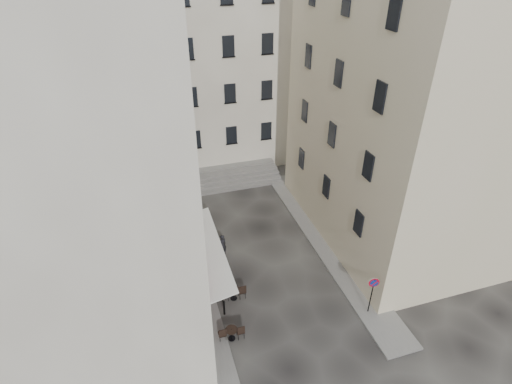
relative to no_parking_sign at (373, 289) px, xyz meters
name	(u,v)px	position (x,y,z in m)	size (l,w,h in m)	color
ground	(276,288)	(-4.12, 3.16, -1.76)	(90.00, 90.00, 0.00)	black
sidewalk_left	(187,258)	(-8.62, 7.16, -1.70)	(2.00, 22.00, 0.12)	slate
sidewalk_right	(325,241)	(0.38, 6.16, -1.70)	(2.00, 18.00, 0.12)	slate
building_left	(31,120)	(-14.62, 6.16, 8.54)	(12.20, 16.20, 20.60)	beige
building_right	(428,94)	(6.38, 6.66, 7.54)	(12.20, 14.20, 18.60)	beige
building_back	(191,50)	(-5.12, 22.16, 7.54)	(18.20, 10.20, 18.60)	beige
cafe_storefront	(196,267)	(-8.43, 4.16, 0.11)	(1.74, 7.30, 3.50)	#470A10
stone_steps	(225,178)	(-4.12, 15.73, -1.36)	(9.00, 3.15, 0.80)	#5C5A57
bollard_near	(224,307)	(-7.37, 2.16, -1.24)	(0.12, 0.12, 0.98)	black
bollard_mid	(211,264)	(-7.37, 5.66, -1.24)	(0.12, 0.12, 0.98)	black
bollard_far	(200,230)	(-7.37, 9.16, -1.24)	(0.12, 0.12, 0.98)	black
no_parking_sign	(373,289)	(0.00, 0.00, 0.00)	(0.56, 0.17, 2.49)	black
bistro_table_a	(231,332)	(-7.39, 0.54, -1.30)	(1.29, 0.60, 0.90)	black
bistro_table_b	(233,292)	(-6.63, 3.09, -1.28)	(1.36, 0.64, 0.96)	black
bistro_table_c	(210,272)	(-7.57, 5.03, -1.25)	(1.43, 0.67, 1.01)	black
bistro_table_d	(209,256)	(-7.32, 6.50, -1.30)	(1.28, 0.60, 0.90)	black
bistro_table_e	(200,246)	(-7.66, 7.58, -1.33)	(1.21, 0.57, 0.85)	black
pedestrian	(222,245)	(-6.37, 6.90, -0.99)	(0.56, 0.37, 1.54)	black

